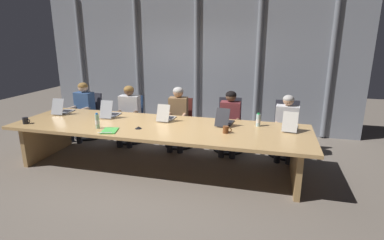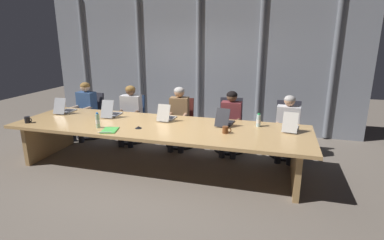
{
  "view_description": "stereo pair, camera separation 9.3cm",
  "coord_description": "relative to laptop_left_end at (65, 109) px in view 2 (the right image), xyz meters",
  "views": [
    {
      "loc": [
        1.74,
        -4.41,
        2.14
      ],
      "look_at": [
        0.54,
        0.12,
        0.83
      ],
      "focal_mm": 28.32,
      "sensor_mm": 36.0,
      "label": 1
    },
    {
      "loc": [
        1.83,
        -4.39,
        2.14
      ],
      "look_at": [
        0.54,
        0.12,
        0.83
      ],
      "focal_mm": 28.32,
      "sensor_mm": 36.0,
      "label": 2
    }
  ],
  "objects": [
    {
      "name": "water_bottle_secondary",
      "position": [
        1.17,
        -0.71,
        0.06
      ],
      "size": [
        0.07,
        0.07,
        0.25
      ],
      "color": "#ADD1B2",
      "rests_on": "conference_table"
    },
    {
      "name": "person_left_end",
      "position": [
        -0.05,
        0.67,
        -0.1
      ],
      "size": [
        0.42,
        0.57,
        1.2
      ],
      "rotation": [
        0.0,
        0.0,
        -1.66
      ],
      "color": "#335184",
      "rests_on": "ground_plane"
    },
    {
      "name": "office_chair_left_end",
      "position": [
        -0.02,
        0.83,
        -0.43
      ],
      "size": [
        0.6,
        0.6,
        0.94
      ],
      "rotation": [
        0.0,
        0.0,
        -1.69
      ],
      "color": "#2D2D38",
      "rests_on": "ground_plane"
    },
    {
      "name": "coffee_mug_far",
      "position": [
        3.16,
        -0.43,
        -0.0
      ],
      "size": [
        0.14,
        0.09,
        0.11
      ],
      "color": "brown",
      "rests_on": "conference_table"
    },
    {
      "name": "conference_mic_left_side",
      "position": [
        1.8,
        -0.56,
        -0.04
      ],
      "size": [
        0.11,
        0.11,
        0.03
      ],
      "primitive_type": "cone",
      "color": "black",
      "rests_on": "conference_table"
    },
    {
      "name": "coffee_mug_near",
      "position": [
        -0.12,
        -0.78,
        -0.0
      ],
      "size": [
        0.14,
        0.09,
        0.11
      ],
      "color": "black",
      "rests_on": "conference_table"
    },
    {
      "name": "spiral_notepad",
      "position": [
        1.43,
        -0.8,
        -0.05
      ],
      "size": [
        0.29,
        0.35,
        0.03
      ],
      "rotation": [
        0.0,
        0.0,
        0.27
      ],
      "color": "#4CB74C",
      "rests_on": "conference_table"
    },
    {
      "name": "laptop_left_end",
      "position": [
        0.0,
        0.0,
        0.0
      ],
      "size": [
        0.25,
        0.45,
        0.3
      ],
      "rotation": [
        0.0,
        0.0,
        1.63
      ],
      "color": "#A8ADB7",
      "rests_on": "conference_table"
    },
    {
      "name": "laptop_center",
      "position": [
        2.05,
        0.05,
        -0.0
      ],
      "size": [
        0.24,
        0.43,
        0.29
      ],
      "rotation": [
        0.0,
        0.0,
        1.54
      ],
      "color": "beige",
      "rests_on": "conference_table"
    },
    {
      "name": "office_chair_left_mid",
      "position": [
        0.98,
        0.83,
        -0.43
      ],
      "size": [
        0.6,
        0.6,
        0.93
      ],
      "rotation": [
        0.0,
        0.0,
        -1.51
      ],
      "color": "navy",
      "rests_on": "ground_plane"
    },
    {
      "name": "laptop_left_mid",
      "position": [
        1.0,
        0.01,
        0.0
      ],
      "size": [
        0.25,
        0.47,
        0.32
      ],
      "rotation": [
        0.0,
        0.0,
        1.64
      ],
      "color": "#A8ADB7",
      "rests_on": "conference_table"
    },
    {
      "name": "ground_plane",
      "position": [
        2.04,
        -0.32,
        -0.79
      ],
      "size": [
        14.57,
        14.57,
        0.0
      ],
      "primitive_type": "plane",
      "color": "#6B6056"
    },
    {
      "name": "office_chair_center",
      "position": [
        2.06,
        0.83,
        -0.43
      ],
      "size": [
        0.6,
        0.6,
        0.93
      ],
      "rotation": [
        0.0,
        0.0,
        -1.5
      ],
      "color": "#511E19",
      "rests_on": "ground_plane"
    },
    {
      "name": "person_right_end",
      "position": [
        4.08,
        0.67,
        -0.14
      ],
      "size": [
        0.44,
        0.57,
        1.13
      ],
      "rotation": [
        0.0,
        0.0,
        -1.65
      ],
      "color": "silver",
      "rests_on": "ground_plane"
    },
    {
      "name": "water_bottle_primary",
      "position": [
        3.61,
        0.07,
        0.04
      ],
      "size": [
        0.07,
        0.07,
        0.22
      ],
      "color": "silver",
      "rests_on": "conference_table"
    },
    {
      "name": "office_chair_right_mid",
      "position": [
        3.05,
        0.83,
        -0.42
      ],
      "size": [
        0.6,
        0.6,
        0.99
      ],
      "rotation": [
        0.0,
        0.0,
        -1.47
      ],
      "color": "#2D2D38",
      "rests_on": "ground_plane"
    },
    {
      "name": "person_right_mid",
      "position": [
        3.07,
        0.67,
        -0.12
      ],
      "size": [
        0.38,
        0.55,
        1.16
      ],
      "rotation": [
        0.0,
        0.0,
        -1.55
      ],
      "color": "brown",
      "rests_on": "ground_plane"
    },
    {
      "name": "curtain_backdrop",
      "position": [
        2.04,
        2.07,
        0.74
      ],
      "size": [
        7.28,
        0.17,
        3.04
      ],
      "color": "gray",
      "rests_on": "ground_plane"
    },
    {
      "name": "conference_table",
      "position": [
        2.04,
        -0.32,
        -0.18
      ],
      "size": [
        4.84,
        1.39,
        0.73
      ],
      "color": "tan",
      "rests_on": "ground_plane"
    },
    {
      "name": "laptop_right_end",
      "position": [
        4.1,
        0.03,
        0.0
      ],
      "size": [
        0.27,
        0.5,
        0.3
      ],
      "rotation": [
        0.0,
        0.0,
        1.46
      ],
      "color": "beige",
      "rests_on": "conference_table"
    },
    {
      "name": "office_chair_right_end",
      "position": [
        4.09,
        0.83,
        -0.42
      ],
      "size": [
        0.6,
        0.6,
        0.99
      ],
      "rotation": [
        0.0,
        0.0,
        -1.57
      ],
      "color": "#2D2D38",
      "rests_on": "ground_plane"
    },
    {
      "name": "person_center",
      "position": [
        2.06,
        0.67,
        -0.11
      ],
      "size": [
        0.4,
        0.57,
        1.19
      ],
      "rotation": [
        0.0,
        0.0,
        -1.47
      ],
      "color": "olive",
      "rests_on": "ground_plane"
    },
    {
      "name": "person_left_mid",
      "position": [
        1.01,
        0.67,
        -0.11
      ],
      "size": [
        0.44,
        0.57,
        1.17
      ],
      "rotation": [
        0.0,
        0.0,
        -1.49
      ],
      "color": "silver",
      "rests_on": "ground_plane"
    },
    {
      "name": "laptop_right_mid",
      "position": [
        3.07,
        0.03,
        -0.0
      ],
      "size": [
        0.27,
        0.48,
        0.29
      ],
      "rotation": [
        0.0,
        0.0,
        1.46
      ],
      "color": "#2D2D33",
      "rests_on": "conference_table"
    }
  ]
}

